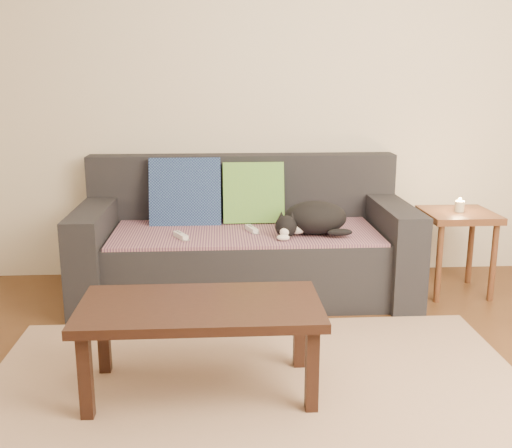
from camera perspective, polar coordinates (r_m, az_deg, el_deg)
name	(u,v)px	position (r m, az deg, el deg)	size (l,w,h in m)	color
ground	(262,423)	(2.59, 0.56, -18.45)	(4.50, 4.50, 0.00)	brown
back_wall	(241,90)	(4.19, -1.39, 12.65)	(4.50, 0.04, 2.60)	beige
sofa	(245,246)	(3.91, -1.07, -2.15)	(2.10, 0.94, 0.87)	#232328
throw_blanket	(245,232)	(3.79, -1.02, -0.77)	(1.66, 0.74, 0.02)	#442749
cushion_navy	(185,194)	(4.00, -6.74, 2.85)	(0.47, 0.12, 0.47)	#101C48
cushion_green	(253,193)	(4.00, -0.25, 2.95)	(0.40, 0.10, 0.40)	#0E5B4B
cat	(313,219)	(3.69, 5.43, 0.51)	(0.49, 0.36, 0.20)	black
wii_remote_a	(181,236)	(3.63, -7.19, -1.11)	(0.15, 0.04, 0.03)	white
wii_remote_b	(252,229)	(3.76, -0.43, -0.49)	(0.15, 0.04, 0.03)	white
side_table	(458,226)	(4.08, 18.67, -0.19)	(0.44, 0.44, 0.54)	brown
candle	(459,206)	(4.05, 18.81, 1.64)	(0.06, 0.06, 0.09)	beige
rug	(259,403)	(2.71, 0.33, -16.66)	(2.50, 1.80, 0.01)	tan
coffee_table	(200,315)	(2.66, -5.31, -8.62)	(1.06, 0.53, 0.42)	black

